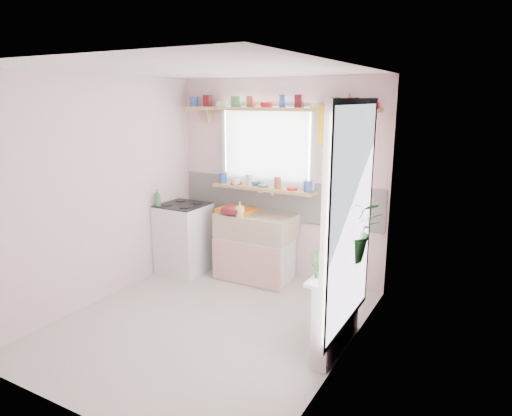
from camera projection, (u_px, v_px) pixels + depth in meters
The scene contains 19 objects.
room at pixel (303, 184), 4.77m from camera, with size 3.20×3.20×3.20m.
sink_unit at pixel (256, 246), 5.75m from camera, with size 0.95×0.65×1.11m.
cooker at pixel (184, 238), 5.98m from camera, with size 0.58×0.58×0.93m.
radiator_ledge at pixel (337, 307), 4.14m from camera, with size 0.22×0.95×0.78m.
windowsill at pixel (263, 188), 5.74m from camera, with size 1.40×0.22×0.04m, color tan.
pine_shelf at pixel (274, 109), 5.43m from camera, with size 2.52×0.24×0.04m, color tan.
shelf_crockery at pixel (271, 103), 5.43m from camera, with size 2.47×0.11×0.12m.
sill_crockery at pixel (262, 182), 5.73m from camera, with size 1.35×0.11×0.12m.
dish_tray at pixel (237, 210), 5.76m from camera, with size 0.45×0.34×0.05m, color orange.
colander at pixel (231, 210), 5.59m from camera, with size 0.26×0.26×0.12m, color maroon.
jade_plant at pixel (353, 230), 4.19m from camera, with size 0.54×0.46×0.60m, color #2C6729.
fruit_bowl at pixel (344, 250), 4.43m from camera, with size 0.27×0.27×0.07m, color white.
herb_pot at pixel (317, 265), 3.82m from camera, with size 0.12×0.08×0.23m, color #376C2B.
soap_bottle_sink at pixel (240, 209), 5.52m from camera, with size 0.08×0.08×0.18m, color #F3FA6F.
sill_cup at pixel (236, 181), 5.85m from camera, with size 0.12×0.12×0.09m, color white.
sill_bowl at pixel (255, 183), 5.85m from camera, with size 0.18×0.18×0.06m, color teal.
shelf_vase at pixel (349, 101), 4.92m from camera, with size 0.15×0.15×0.16m, color #A55B33.
cooker_bottle at pixel (158, 198), 5.77m from camera, with size 0.08×0.08×0.21m, color #428543.
fruit at pixel (345, 245), 4.42m from camera, with size 0.20×0.14×0.10m.
Camera 1 is at (2.51, -3.49, 2.25)m, focal length 32.00 mm.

